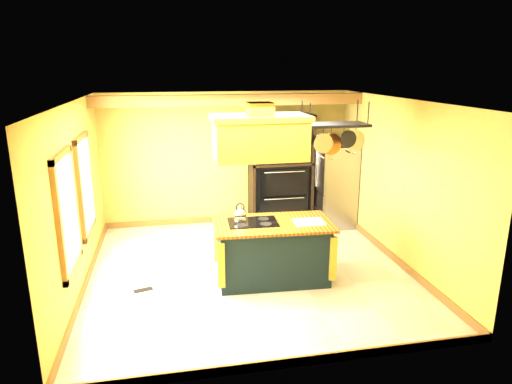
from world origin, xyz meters
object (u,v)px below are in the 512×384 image
object	(u,v)px
kitchen_island	(272,251)
hutch	(280,181)
pot_rack	(334,132)
range_hood	(260,136)
refrigerator	(334,186)

from	to	relation	value
kitchen_island	hutch	distance (m)	2.74
pot_rack	kitchen_island	bearing A→B (deg)	-179.36
range_hood	pot_rack	distance (m)	1.10
range_hood	refrigerator	bearing A→B (deg)	48.21
refrigerator	hutch	size ratio (longest dim) A/B	0.74
pot_rack	hutch	size ratio (longest dim) A/B	0.46
range_hood	hutch	world-z (taller)	range_hood
pot_rack	refrigerator	xyz separation A→B (m)	(0.90, 2.24, -1.45)
kitchen_island	refrigerator	xyz separation A→B (m)	(1.81, 2.25, 0.34)
kitchen_island	range_hood	bearing A→B (deg)	-176.96
pot_rack	range_hood	bearing A→B (deg)	-179.43
pot_rack	hutch	distance (m)	2.94
range_hood	pot_rack	world-z (taller)	same
refrigerator	pot_rack	bearing A→B (deg)	-112.01
pot_rack	refrigerator	world-z (taller)	pot_rack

